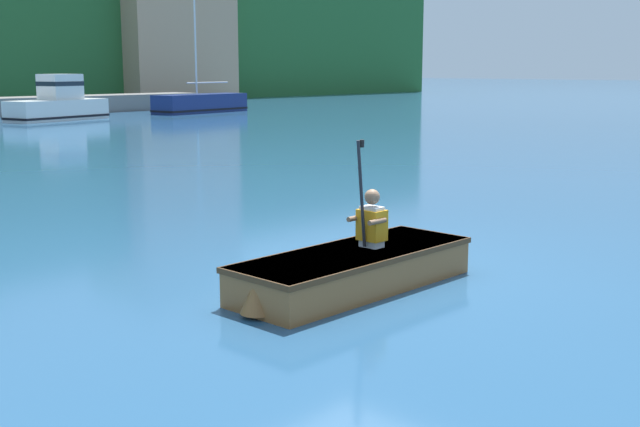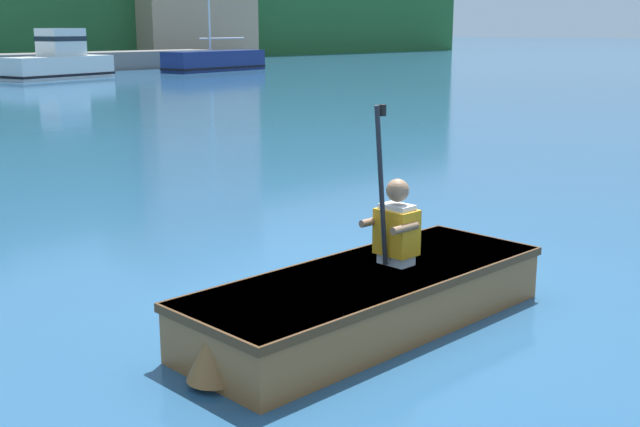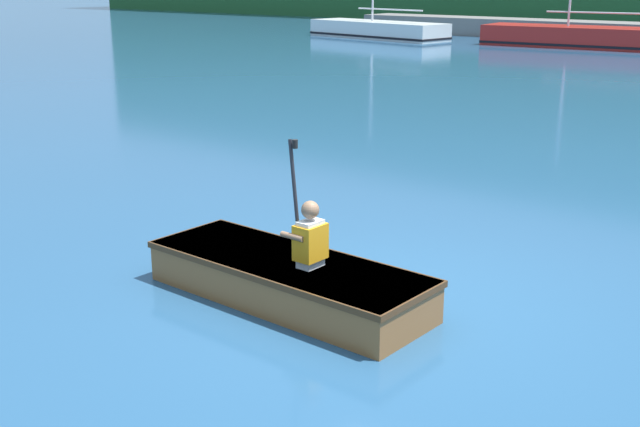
{
  "view_description": "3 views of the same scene",
  "coord_description": "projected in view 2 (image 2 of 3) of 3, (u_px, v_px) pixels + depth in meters",
  "views": [
    {
      "loc": [
        -7.15,
        -6.0,
        2.35
      ],
      "look_at": [
        -0.74,
        -0.07,
        0.76
      ],
      "focal_mm": 45.0,
      "sensor_mm": 36.0,
      "label": 1
    },
    {
      "loc": [
        -4.9,
        -4.18,
        2.13
      ],
      "look_at": [
        -0.74,
        -0.07,
        0.76
      ],
      "focal_mm": 45.0,
      "sensor_mm": 36.0,
      "label": 2
    },
    {
      "loc": [
        4.06,
        -6.03,
        3.05
      ],
      "look_at": [
        -0.74,
        -0.07,
        0.76
      ],
      "focal_mm": 45.0,
      "sensor_mm": 36.0,
      "label": 3
    }
  ],
  "objects": [
    {
      "name": "ground_plane",
      "position": [
        375.0,
        286.0,
        6.74
      ],
      "size": [
        300.0,
        300.0,
        0.0
      ],
      "primitive_type": "plane",
      "color": "#28567F"
    },
    {
      "name": "moored_boat_dock_center_far",
      "position": [
        215.0,
        61.0,
        39.75
      ],
      "size": [
        5.89,
        2.35,
        6.85
      ],
      "color": "navy",
      "rests_on": "ground"
    },
    {
      "name": "moored_boat_dock_east_inner",
      "position": [
        59.0,
        61.0,
        33.81
      ],
      "size": [
        5.06,
        2.58,
        2.08
      ],
      "color": "white",
      "rests_on": "ground"
    },
    {
      "name": "rowboat_foreground",
      "position": [
        365.0,
        297.0,
        5.75
      ],
      "size": [
        3.05,
        1.08,
        0.41
      ],
      "color": "#935B2D",
      "rests_on": "ground"
    },
    {
      "name": "person_paddler",
      "position": [
        396.0,
        226.0,
        5.87
      ],
      "size": [
        0.37,
        0.36,
        1.19
      ],
      "color": "silver",
      "rests_on": "rowboat_foreground"
    }
  ]
}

